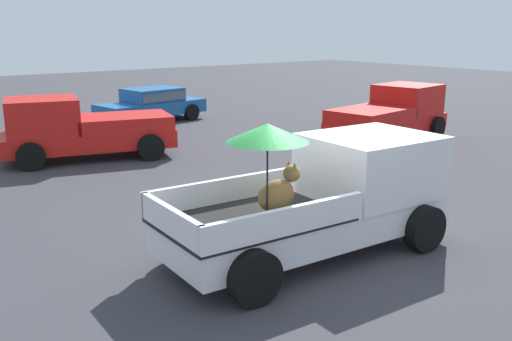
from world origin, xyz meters
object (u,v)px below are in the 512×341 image
pickup_truck_red (391,115)px  pickup_truck_far (80,129)px  pickup_truck_main (329,195)px  parked_sedan_near (152,103)px

pickup_truck_red → pickup_truck_far: (-9.22, 3.62, 0.00)m
pickup_truck_main → pickup_truck_red: (8.41, 5.67, -0.10)m
pickup_truck_red → pickup_truck_main: bearing=-154.5°
pickup_truck_far → parked_sedan_near: size_ratio=1.13×
pickup_truck_main → parked_sedan_near: 14.56m
pickup_truck_main → pickup_truck_far: 9.33m
pickup_truck_main → pickup_truck_red: 10.15m
pickup_truck_main → parked_sedan_near: bearing=77.6°
pickup_truck_main → parked_sedan_near: (3.90, 14.03, -0.23)m
pickup_truck_main → pickup_truck_far: (-0.81, 9.29, -0.10)m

